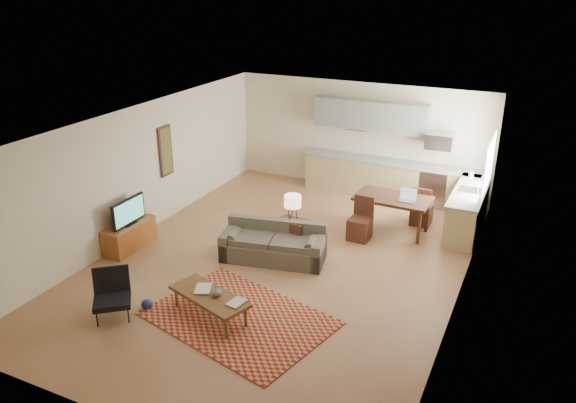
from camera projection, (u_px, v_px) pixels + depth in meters
The scene contains 25 objects.
room at pixel (281, 197), 10.18m from camera, with size 9.00×9.00×9.00m.
kitchen_counter_back at pixel (389, 179), 13.66m from camera, with size 4.26×0.64×0.92m, color tan, non-canonical shape.
kitchen_counter_right at pixel (467, 210), 11.87m from camera, with size 0.64×2.26×0.92m, color tan, non-canonical shape.
kitchen_range at pixel (435, 186), 13.23m from camera, with size 0.62×0.62×0.90m, color #A5A8AD.
kitchen_microwave at pixel (440, 141), 12.83m from camera, with size 0.62×0.40×0.35m, color #A5A8AD.
upper_cabinets at pixel (371, 115), 13.46m from camera, with size 2.80×0.34×0.70m, color gray.
window_right at pixel (489, 163), 11.34m from camera, with size 0.02×1.40×1.05m, color white.
wall_art_left at pixel (166, 151), 12.13m from camera, with size 0.06×0.42×1.10m, color brown, non-canonical shape.
triptych at pixel (357, 121), 13.81m from camera, with size 1.70×0.04×0.50m, color beige, non-canonical shape.
rug at pixel (239, 318), 8.95m from camera, with size 2.80×1.94×0.02m, color maroon.
sofa at pixel (273, 243), 10.69m from camera, with size 2.04×0.89×0.71m, color #554F42, non-canonical shape.
coffee_table at pixel (210, 306), 8.92m from camera, with size 1.41×0.56×0.43m, color #543417, non-canonical shape.
book_a at pixel (195, 289), 8.97m from camera, with size 0.36×0.41×0.03m, color maroon.
book_b at pixel (231, 300), 8.66m from camera, with size 0.26×0.33×0.02m, color navy.
vase at pixel (216, 291), 8.77m from camera, with size 0.19×0.19×0.17m, color black.
armchair at pixel (112, 296), 8.88m from camera, with size 0.66×0.66×0.76m, color black, non-canonical shape.
tv_credenza at pixel (130, 236), 11.17m from camera, with size 0.44×1.16×0.53m, color brown, non-canonical shape.
tv at pixel (128, 212), 10.95m from camera, with size 0.09×0.89×0.53m, color black, non-canonical shape.
console_table at pixel (293, 236), 11.01m from camera, with size 0.58×0.38×0.67m, color #391D15, non-canonical shape.
table_lamp at pixel (293, 208), 10.78m from camera, with size 0.33×0.33×0.54m, color beige, non-canonical shape.
dining_table at pixel (392, 214), 11.85m from camera, with size 1.55×0.89×0.78m, color #391D15, non-canonical shape.
dining_chair_near at pixel (360, 219), 11.48m from camera, with size 0.43×0.45×0.90m, color #391D15, non-canonical shape.
dining_chair_far at pixel (422, 205), 12.18m from camera, with size 0.43×0.45×0.89m, color #391D15, non-canonical shape.
laptop at pixel (407, 196), 11.45m from camera, with size 0.33×0.25×0.25m, color #A5A8AD, non-canonical shape.
soap_bottle at pixel (472, 174), 12.37m from camera, with size 0.10×0.10×0.19m, color beige.
Camera 1 is at (4.16, -8.50, 5.12)m, focal length 35.00 mm.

